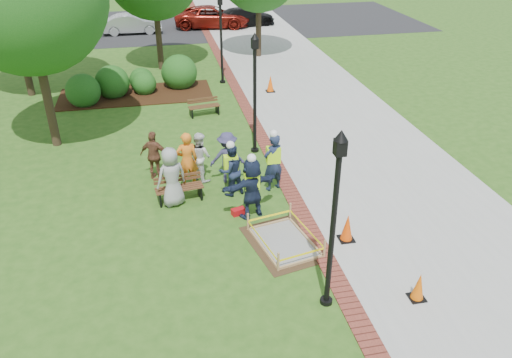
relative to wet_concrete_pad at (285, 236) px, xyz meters
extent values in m
plane|color=#285116|center=(-0.89, 0.64, -0.23)|extent=(100.00, 100.00, 0.00)
cube|color=#9E9E99|center=(4.11, 10.64, -0.22)|extent=(6.00, 60.00, 0.02)
cube|color=maroon|center=(0.86, 10.64, -0.22)|extent=(0.50, 60.00, 0.03)
cube|color=#381E0F|center=(-3.89, 12.64, -0.21)|extent=(7.00, 3.00, 0.05)
cube|color=black|center=(-0.89, 27.64, -0.23)|extent=(36.00, 12.00, 0.01)
cube|color=#47331E|center=(0.00, 0.00, -0.23)|extent=(2.14, 2.60, 0.01)
cube|color=gray|center=(0.00, 0.00, -0.21)|extent=(1.55, 2.01, 0.04)
cube|color=tan|center=(0.00, 0.00, -0.19)|extent=(1.69, 2.15, 0.08)
cube|color=tan|center=(0.00, 0.00, 0.04)|extent=(1.72, 2.19, 0.55)
cube|color=yellow|center=(0.00, 0.00, 0.07)|extent=(1.66, 2.13, 0.06)
cube|color=brown|center=(-2.55, 2.75, 0.20)|extent=(1.47, 0.59, 0.04)
cube|color=brown|center=(-2.58, 2.98, 0.42)|extent=(1.42, 0.21, 0.23)
cube|color=black|center=(-2.55, 2.75, -0.02)|extent=(1.34, 0.63, 0.42)
cube|color=brown|center=(-1.03, 9.47, 0.17)|extent=(1.37, 0.60, 0.04)
cube|color=brown|center=(-1.07, 9.68, 0.37)|extent=(1.31, 0.25, 0.21)
cube|color=black|center=(-1.03, 9.47, -0.04)|extent=(1.25, 0.63, 0.39)
cube|color=black|center=(2.42, -2.67, -0.21)|extent=(0.37, 0.37, 0.05)
cone|color=#E15C07|center=(2.42, -2.67, 0.15)|extent=(0.29, 0.29, 0.67)
cube|color=black|center=(1.66, -0.19, -0.21)|extent=(0.41, 0.41, 0.05)
cone|color=#E14507|center=(1.66, -0.19, 0.20)|extent=(0.32, 0.32, 0.75)
cube|color=black|center=(2.38, 11.81, -0.21)|extent=(0.41, 0.41, 0.05)
cone|color=#FF5808|center=(2.38, 11.81, 0.19)|extent=(0.32, 0.32, 0.75)
cube|color=#AC0D12|center=(-0.96, 1.63, -0.14)|extent=(0.43, 0.31, 0.19)
cylinder|color=black|center=(0.36, -2.36, 1.67)|extent=(0.12, 0.12, 3.80)
cube|color=black|center=(0.36, -2.36, 3.67)|extent=(0.22, 0.22, 0.32)
cone|color=black|center=(0.36, -2.36, 3.92)|extent=(0.28, 0.28, 0.22)
cylinder|color=black|center=(0.36, -2.36, -0.18)|extent=(0.28, 0.28, 0.10)
cylinder|color=black|center=(0.36, 5.64, 1.67)|extent=(0.12, 0.12, 3.80)
cube|color=black|center=(0.36, 5.64, 3.67)|extent=(0.22, 0.22, 0.32)
cone|color=black|center=(0.36, 5.64, 3.92)|extent=(0.28, 0.28, 0.22)
cylinder|color=black|center=(0.36, 5.64, -0.18)|extent=(0.28, 0.28, 0.10)
cylinder|color=black|center=(0.36, 13.64, 1.67)|extent=(0.12, 0.12, 3.80)
cube|color=black|center=(0.36, 13.64, 3.67)|extent=(0.22, 0.22, 0.32)
cylinder|color=black|center=(0.36, 13.64, -0.18)|extent=(0.28, 0.28, 0.10)
cylinder|color=#3D2D1E|center=(-6.76, 7.70, 1.97)|extent=(0.32, 0.32, 4.41)
cylinder|color=#3D2D1E|center=(-2.53, 16.67, 1.82)|extent=(0.31, 0.31, 4.11)
cylinder|color=#3D2D1E|center=(3.14, 18.06, 1.73)|extent=(0.32, 0.32, 3.92)
cylinder|color=#3D2D1E|center=(-8.68, 13.69, 2.19)|extent=(0.33, 0.33, 4.85)
sphere|color=#174D16|center=(-6.10, 11.80, -0.23)|extent=(1.51, 1.51, 1.51)
sphere|color=#174D16|center=(-4.89, 12.70, -0.23)|extent=(1.56, 1.56, 1.56)
sphere|color=#174D16|center=(-3.46, 12.80, -0.23)|extent=(1.12, 1.12, 1.12)
sphere|color=#174D16|center=(-1.76, 13.40, -0.23)|extent=(1.71, 1.71, 1.71)
sphere|color=#174D16|center=(-3.58, 13.35, -0.23)|extent=(1.15, 1.15, 1.15)
imported|color=gray|center=(-2.75, 2.60, 0.68)|extent=(0.68, 0.56, 1.83)
imported|color=orange|center=(-2.22, 3.53, 0.70)|extent=(0.64, 0.45, 1.87)
imported|color=silver|center=(-1.78, 3.98, 0.58)|extent=(0.58, 0.62, 1.63)
imported|color=brown|center=(-3.20, 4.32, 0.59)|extent=(0.62, 0.53, 1.65)
imported|color=#333055|center=(-0.94, 3.63, 0.62)|extent=(0.58, 0.41, 1.71)
imported|color=#1B2C47|center=(-0.58, 1.50, 0.68)|extent=(0.67, 0.54, 1.83)
cube|color=#ABF014|center=(-0.58, 1.50, 0.94)|extent=(0.42, 0.26, 0.52)
sphere|color=white|center=(-0.58, 1.50, 1.62)|extent=(0.25, 0.25, 0.25)
imported|color=#1A2245|center=(0.37, 2.87, 0.70)|extent=(0.70, 0.59, 1.87)
cube|color=#ABF014|center=(0.37, 2.87, 0.97)|extent=(0.42, 0.26, 0.52)
sphere|color=white|center=(0.37, 2.87, 1.66)|extent=(0.25, 0.25, 0.25)
imported|color=#17223D|center=(-0.96, 2.82, 0.59)|extent=(0.61, 0.48, 1.65)
cube|color=#ABF014|center=(-0.96, 2.82, 0.82)|extent=(0.42, 0.26, 0.52)
sphere|color=white|center=(-0.96, 2.82, 1.44)|extent=(0.25, 0.25, 0.25)
imported|color=black|center=(-8.28, 25.72, -0.23)|extent=(2.72, 5.12, 1.59)
imported|color=#B1B1B6|center=(-4.12, 25.36, -0.23)|extent=(1.94, 4.37, 1.42)
imported|color=maroon|center=(1.50, 26.17, -0.23)|extent=(2.81, 5.20, 1.61)
imported|color=black|center=(3.86, 26.20, -0.23)|extent=(2.48, 4.48, 1.39)
camera|label=1|loc=(-2.93, -10.36, 7.73)|focal=35.00mm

